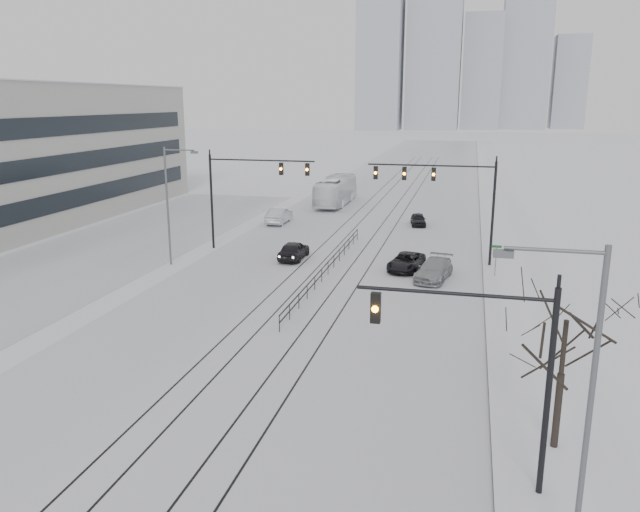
{
  "coord_description": "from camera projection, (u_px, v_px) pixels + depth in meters",
  "views": [
    {
      "loc": [
        9.69,
        -12.7,
        12.35
      ],
      "look_at": [
        1.11,
        22.88,
        3.2
      ],
      "focal_mm": 35.0,
      "sensor_mm": 36.0,
      "label": 1
    }
  ],
  "objects": [
    {
      "name": "median_fence",
      "position": [
        328.0,
        268.0,
        45.34
      ],
      "size": [
        0.06,
        24.0,
        1.0
      ],
      "color": "black",
      "rests_on": "ground"
    },
    {
      "name": "street_light_east",
      "position": [
        579.0,
        389.0,
        15.86
      ],
      "size": [
        2.73,
        0.25,
        9.0
      ],
      "color": "#595B60",
      "rests_on": "ground"
    },
    {
      "name": "sedan_sb_outer",
      "position": [
        279.0,
        216.0,
        64.24
      ],
      "size": [
        1.71,
        4.8,
        1.58
      ],
      "primitive_type": "imported",
      "rotation": [
        0.0,
        0.0,
        3.15
      ],
      "color": "silver",
      "rests_on": "ground"
    },
    {
      "name": "sidewalk_east",
      "position": [
        503.0,
        212.0,
        70.68
      ],
      "size": [
        5.0,
        260.0,
        0.16
      ],
      "primitive_type": "cube",
      "color": "silver",
      "rests_on": "ground"
    },
    {
      "name": "street_sign",
      "position": [
        496.0,
        256.0,
        44.29
      ],
      "size": [
        0.7,
        0.06,
        2.4
      ],
      "color": "#595B60",
      "rests_on": "ground"
    },
    {
      "name": "traffic_mast_near",
      "position": [
        496.0,
        360.0,
        19.27
      ],
      "size": [
        6.1,
        0.37,
        7.0
      ],
      "color": "black",
      "rests_on": "ground"
    },
    {
      "name": "street_light_west",
      "position": [
        171.0,
        198.0,
        46.98
      ],
      "size": [
        2.73,
        0.25,
        9.0
      ],
      "color": "#595B60",
      "rests_on": "ground"
    },
    {
      "name": "curb",
      "position": [
        480.0,
        211.0,
        71.24
      ],
      "size": [
        0.1,
        260.0,
        0.12
      ],
      "primitive_type": "cube",
      "color": "gray",
      "rests_on": "ground"
    },
    {
      "name": "skyline",
      "position": [
        466.0,
        56.0,
        266.66
      ],
      "size": [
        96.0,
        48.0,
        72.0
      ],
      "color": "#9DA1AD",
      "rests_on": "ground"
    },
    {
      "name": "sedan_sb_inner",
      "position": [
        294.0,
        250.0,
        49.67
      ],
      "size": [
        1.77,
        4.35,
        1.48
      ],
      "primitive_type": "imported",
      "rotation": [
        0.0,
        0.0,
        3.14
      ],
      "color": "black",
      "rests_on": "ground"
    },
    {
      "name": "bare_tree",
      "position": [
        565.0,
        334.0,
        21.58
      ],
      "size": [
        4.4,
        4.4,
        6.1
      ],
      "color": "black",
      "rests_on": "ground"
    },
    {
      "name": "tram_rails",
      "position": [
        353.0,
        244.0,
        54.9
      ],
      "size": [
        5.3,
        180.0,
        0.01
      ],
      "color": "black",
      "rests_on": "ground"
    },
    {
      "name": "sedan_nb_right",
      "position": [
        434.0,
        270.0,
        44.08
      ],
      "size": [
        2.83,
        5.19,
        1.43
      ],
      "primitive_type": "imported",
      "rotation": [
        0.0,
        0.0,
        -0.17
      ],
      "color": "#919497",
      "rests_on": "ground"
    },
    {
      "name": "box_truck",
      "position": [
        336.0,
        191.0,
        75.53
      ],
      "size": [
        2.94,
        12.08,
        3.36
      ],
      "primitive_type": "imported",
      "rotation": [
        0.0,
        0.0,
        3.13
      ],
      "color": "white",
      "rests_on": "ground"
    },
    {
      "name": "parking_strip",
      "position": [
        119.0,
        245.0,
        54.73
      ],
      "size": [
        14.0,
        60.0,
        0.03
      ],
      "primitive_type": "cube",
      "color": "silver",
      "rests_on": "ground"
    },
    {
      "name": "traffic_mast_ne",
      "position": [
        448.0,
        190.0,
        46.93
      ],
      "size": [
        9.6,
        0.37,
        8.0
      ],
      "color": "black",
      "rests_on": "ground"
    },
    {
      "name": "traffic_mast_nw",
      "position": [
        244.0,
        184.0,
        51.71
      ],
      "size": [
        9.1,
        0.37,
        8.0
      ],
      "color": "black",
      "rests_on": "ground"
    },
    {
      "name": "sedan_nb_front",
      "position": [
        406.0,
        262.0,
        46.54
      ],
      "size": [
        2.79,
        4.82,
        1.26
      ],
      "primitive_type": "imported",
      "rotation": [
        0.0,
        0.0,
        -0.16
      ],
      "color": "black",
      "rests_on": "ground"
    },
    {
      "name": "road",
      "position": [
        384.0,
        208.0,
        73.76
      ],
      "size": [
        22.0,
        260.0,
        0.02
      ],
      "primitive_type": "cube",
      "color": "silver",
      "rests_on": "ground"
    },
    {
      "name": "sedan_nb_far",
      "position": [
        418.0,
        220.0,
        63.2
      ],
      "size": [
        1.95,
        3.74,
        1.22
      ],
      "primitive_type": "imported",
      "rotation": [
        0.0,
        0.0,
        0.15
      ],
      "color": "black",
      "rests_on": "ground"
    }
  ]
}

